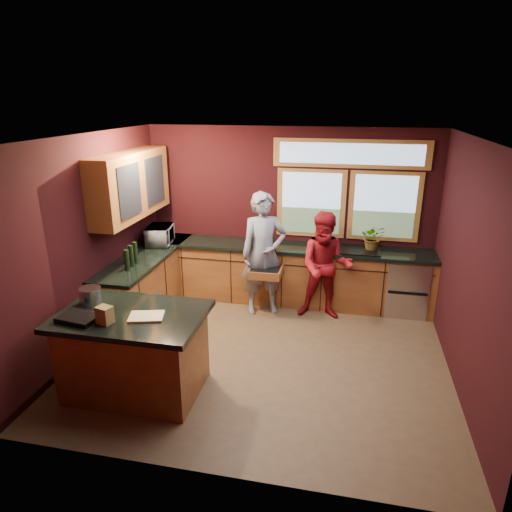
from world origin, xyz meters
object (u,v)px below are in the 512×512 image
(cutting_board, at_px, (146,316))
(stock_pot, at_px, (90,295))
(person_red, at_px, (326,266))
(island, at_px, (135,352))
(person_grey, at_px, (264,254))

(cutting_board, xyz_separation_m, stock_pot, (-0.75, 0.20, 0.08))
(person_red, xyz_separation_m, cutting_board, (-1.71, -2.29, 0.15))
(island, height_order, cutting_board, cutting_board)
(island, distance_m, person_grey, 2.50)
(person_red, relative_size, cutting_board, 4.57)
(person_grey, bearing_deg, cutting_board, -131.87)
(island, distance_m, stock_pot, 0.80)
(person_grey, height_order, person_red, person_grey)
(person_red, bearing_deg, person_grey, 179.06)
(island, xyz_separation_m, person_red, (1.91, 2.24, 0.32))
(island, height_order, person_grey, person_grey)
(island, xyz_separation_m, stock_pot, (-0.55, 0.15, 0.56))
(island, bearing_deg, cutting_board, -14.04)
(person_grey, relative_size, person_red, 1.15)
(stock_pot, bearing_deg, island, -15.26)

